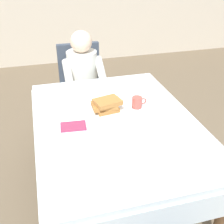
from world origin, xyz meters
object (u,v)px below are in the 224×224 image
object	(u,v)px
dining_table_main	(116,131)
knife_right_of_plate	(132,110)
chair_diner	(81,83)
spoon_near_edge	(111,134)
diner_person	(83,76)
plate_breakfast	(106,111)
fork_left_of_plate	(81,117)
cup_coffee	(137,102)
breakfast_stack	(106,105)

from	to	relation	value
dining_table_main	knife_right_of_plate	distance (m)	0.21
chair_diner	knife_right_of_plate	world-z (taller)	chair_diner
knife_right_of_plate	chair_diner	bearing A→B (deg)	10.44
knife_right_of_plate	spoon_near_edge	xyz separation A→B (m)	(-0.23, -0.26, 0.00)
diner_person	knife_right_of_plate	world-z (taller)	diner_person
plate_breakfast	fork_left_of_plate	size ratio (longest dim) A/B	1.56
cup_coffee	spoon_near_edge	bearing A→B (deg)	-133.65
cup_coffee	knife_right_of_plate	size ratio (longest dim) A/B	0.57
diner_person	knife_right_of_plate	xyz separation A→B (m)	(0.21, -0.90, 0.07)
chair_diner	knife_right_of_plate	bearing A→B (deg)	101.02
diner_person	chair_diner	bearing A→B (deg)	-90.00
knife_right_of_plate	dining_table_main	bearing A→B (deg)	125.63
diner_person	cup_coffee	size ratio (longest dim) A/B	9.91
breakfast_stack	knife_right_of_plate	world-z (taller)	breakfast_stack
dining_table_main	cup_coffee	bearing A→B (deg)	34.63
cup_coffee	spoon_near_edge	xyz separation A→B (m)	(-0.28, -0.29, -0.04)
cup_coffee	fork_left_of_plate	bearing A→B (deg)	-176.05
chair_diner	spoon_near_edge	bearing A→B (deg)	89.07
spoon_near_edge	knife_right_of_plate	bearing A→B (deg)	40.77
chair_diner	breakfast_stack	distance (m)	1.08
diner_person	breakfast_stack	distance (m)	0.90
plate_breakfast	knife_right_of_plate	world-z (taller)	plate_breakfast
dining_table_main	spoon_near_edge	distance (m)	0.19
breakfast_stack	spoon_near_edge	xyz separation A→B (m)	(-0.04, -0.28, -0.06)
chair_diner	knife_right_of_plate	distance (m)	1.10
diner_person	knife_right_of_plate	distance (m)	0.93
diner_person	spoon_near_edge	size ratio (longest dim) A/B	7.47
chair_diner	breakfast_stack	size ratio (longest dim) A/B	4.33
knife_right_of_plate	spoon_near_edge	size ratio (longest dim) A/B	1.33
diner_person	spoon_near_edge	bearing A→B (deg)	88.95
plate_breakfast	breakfast_stack	size ratio (longest dim) A/B	1.30
breakfast_stack	spoon_near_edge	size ratio (longest dim) A/B	1.43
plate_breakfast	dining_table_main	bearing A→B (deg)	-73.97
fork_left_of_plate	knife_right_of_plate	bearing A→B (deg)	-90.51
breakfast_stack	cup_coffee	bearing A→B (deg)	3.18
plate_breakfast	breakfast_stack	distance (m)	0.05
cup_coffee	plate_breakfast	bearing A→B (deg)	-177.67
dining_table_main	fork_left_of_plate	size ratio (longest dim) A/B	8.47
fork_left_of_plate	cup_coffee	bearing A→B (deg)	-86.55
chair_diner	diner_person	distance (m)	0.21
knife_right_of_plate	spoon_near_edge	distance (m)	0.35
breakfast_stack	fork_left_of_plate	distance (m)	0.20
plate_breakfast	spoon_near_edge	distance (m)	0.29
chair_diner	breakfast_stack	xyz separation A→B (m)	(0.02, -1.04, 0.27)
breakfast_stack	knife_right_of_plate	size ratio (longest dim) A/B	1.07
knife_right_of_plate	diner_person	bearing A→B (deg)	12.28
dining_table_main	diner_person	size ratio (longest dim) A/B	1.36
plate_breakfast	spoon_near_edge	bearing A→B (deg)	-97.55
fork_left_of_plate	diner_person	bearing A→B (deg)	-11.41
spoon_near_edge	breakfast_stack	bearing A→B (deg)	74.12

